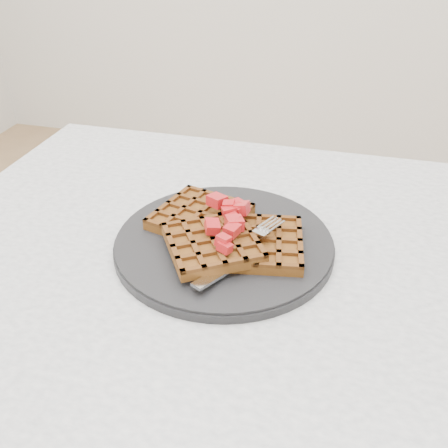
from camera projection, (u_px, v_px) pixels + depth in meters
table at (317, 338)px, 0.72m from camera, size 1.20×0.80×0.75m
plate at (224, 243)px, 0.71m from camera, size 0.31×0.31×0.02m
waffles at (223, 233)px, 0.69m from camera, size 0.24×0.23×0.03m
strawberry_pile at (224, 215)px, 0.68m from camera, size 0.15×0.15×0.02m
fork at (246, 254)px, 0.66m from camera, size 0.10×0.17×0.02m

